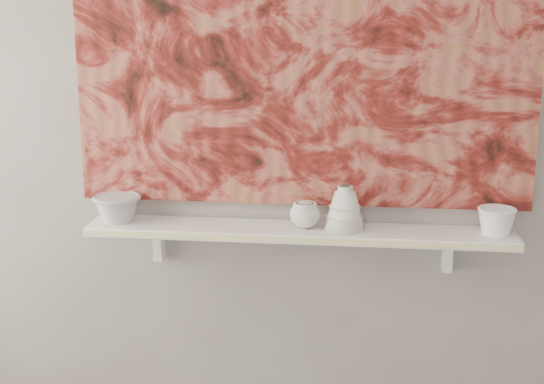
# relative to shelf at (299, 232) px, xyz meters

# --- Properties ---
(wall_back) EXTENTS (3.60, 0.00, 3.60)m
(wall_back) POSITION_rel_shelf_xyz_m (0.00, 0.09, 0.44)
(wall_back) COLOR slate
(wall_back) RESTS_ON floor
(shelf) EXTENTS (1.40, 0.18, 0.03)m
(shelf) POSITION_rel_shelf_xyz_m (0.00, 0.00, 0.00)
(shelf) COLOR silver
(shelf) RESTS_ON wall_back
(shelf_stripe) EXTENTS (1.40, 0.01, 0.02)m
(shelf_stripe) POSITION_rel_shelf_xyz_m (0.00, -0.09, 0.00)
(shelf_stripe) COLOR beige
(shelf_stripe) RESTS_ON shelf
(bracket_left) EXTENTS (0.03, 0.06, 0.12)m
(bracket_left) POSITION_rel_shelf_xyz_m (-0.49, 0.06, -0.07)
(bracket_left) COLOR silver
(bracket_left) RESTS_ON wall_back
(bracket_right) EXTENTS (0.03, 0.06, 0.12)m
(bracket_right) POSITION_rel_shelf_xyz_m (0.49, 0.06, -0.07)
(bracket_right) COLOR silver
(bracket_right) RESTS_ON wall_back
(painting) EXTENTS (1.50, 0.02, 1.10)m
(painting) POSITION_rel_shelf_xyz_m (0.00, 0.08, 0.62)
(painting) COLOR maroon
(painting) RESTS_ON wall_back
(house_motif) EXTENTS (0.09, 0.00, 0.08)m
(house_motif) POSITION_rel_shelf_xyz_m (0.45, 0.07, 0.32)
(house_motif) COLOR black
(house_motif) RESTS_ON painting
(bowl_grey) EXTENTS (0.18, 0.18, 0.09)m
(bowl_grey) POSITION_rel_shelf_xyz_m (-0.61, 0.00, 0.06)
(bowl_grey) COLOR #A2A29F
(bowl_grey) RESTS_ON shelf
(cup_cream) EXTENTS (0.10, 0.10, 0.09)m
(cup_cream) POSITION_rel_shelf_xyz_m (0.02, 0.00, 0.06)
(cup_cream) COLOR silver
(cup_cream) RESTS_ON shelf
(bell_vessel) EXTENTS (0.14, 0.14, 0.14)m
(bell_vessel) POSITION_rel_shelf_xyz_m (0.15, 0.00, 0.09)
(bell_vessel) COLOR white
(bell_vessel) RESTS_ON shelf
(bowl_white) EXTENTS (0.13, 0.13, 0.09)m
(bowl_white) POSITION_rel_shelf_xyz_m (0.63, 0.00, 0.06)
(bowl_white) COLOR white
(bowl_white) RESTS_ON shelf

